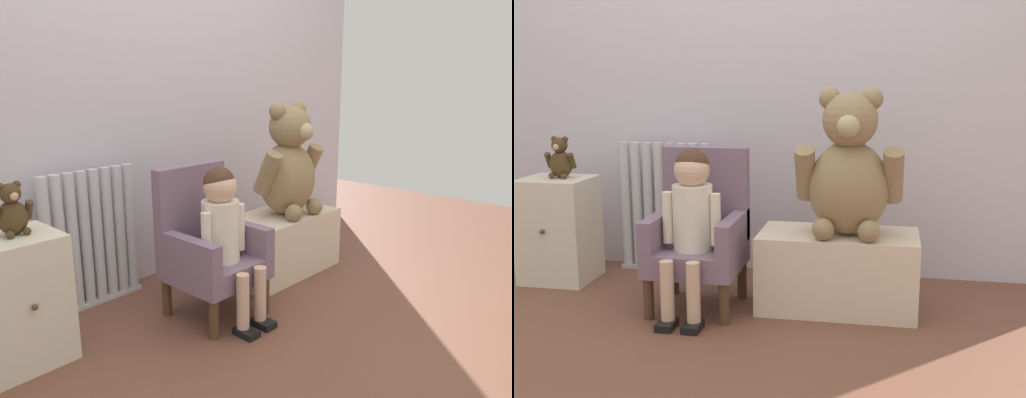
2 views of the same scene
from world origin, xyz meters
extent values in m
plane|color=brown|center=(0.00, 0.00, 0.00)|extent=(6.00, 6.00, 0.00)
cube|color=silver|center=(0.00, 1.15, 1.20)|extent=(3.80, 0.05, 2.40)
cylinder|color=silver|center=(-0.58, 1.03, 0.35)|extent=(0.05, 0.05, 0.65)
cylinder|color=silver|center=(-0.52, 1.03, 0.35)|extent=(0.05, 0.05, 0.65)
cylinder|color=silver|center=(-0.46, 1.03, 0.35)|extent=(0.05, 0.05, 0.65)
cylinder|color=silver|center=(-0.40, 1.03, 0.35)|extent=(0.05, 0.05, 0.65)
cylinder|color=silver|center=(-0.34, 1.03, 0.35)|extent=(0.05, 0.05, 0.65)
cylinder|color=silver|center=(-0.27, 1.03, 0.35)|extent=(0.05, 0.05, 0.65)
cylinder|color=silver|center=(-0.21, 1.03, 0.35)|extent=(0.05, 0.05, 0.65)
cylinder|color=silver|center=(-0.15, 1.03, 0.35)|extent=(0.05, 0.05, 0.65)
cube|color=silver|center=(-0.37, 1.03, 0.01)|extent=(0.50, 0.05, 0.02)
cube|color=beige|center=(-0.83, 0.77, 0.26)|extent=(0.33, 0.29, 0.52)
sphere|color=#4C3823|center=(-0.83, 0.61, 0.28)|extent=(0.02, 0.02, 0.02)
cube|color=slate|center=(-0.04, 0.51, 0.23)|extent=(0.39, 0.39, 0.10)
cube|color=slate|center=(-0.04, 0.67, 0.49)|extent=(0.39, 0.06, 0.42)
cube|color=slate|center=(-0.21, 0.51, 0.35)|extent=(0.06, 0.39, 0.14)
cube|color=slate|center=(0.12, 0.51, 0.35)|extent=(0.06, 0.39, 0.14)
cylinder|color=#4C331E|center=(-0.20, 0.34, 0.09)|extent=(0.04, 0.04, 0.18)
cylinder|color=#4C331E|center=(0.12, 0.34, 0.09)|extent=(0.04, 0.04, 0.18)
cylinder|color=#4C331E|center=(-0.20, 0.67, 0.09)|extent=(0.04, 0.04, 0.18)
cylinder|color=#4C331E|center=(0.12, 0.67, 0.09)|extent=(0.04, 0.04, 0.18)
cylinder|color=beige|center=(-0.04, 0.47, 0.42)|extent=(0.17, 0.17, 0.28)
sphere|color=#D8AD8E|center=(-0.04, 0.47, 0.62)|extent=(0.15, 0.15, 0.15)
sphere|color=#472D1E|center=(-0.04, 0.47, 0.64)|extent=(0.14, 0.14, 0.14)
cylinder|color=#D8AD8E|center=(-0.10, 0.28, 0.15)|extent=(0.06, 0.06, 0.25)
cube|color=black|center=(-0.10, 0.26, 0.01)|extent=(0.07, 0.11, 0.03)
cylinder|color=#D8AD8E|center=(0.01, 0.28, 0.15)|extent=(0.06, 0.06, 0.25)
cube|color=black|center=(0.01, 0.26, 0.01)|extent=(0.07, 0.11, 0.03)
cylinder|color=beige|center=(-0.15, 0.45, 0.42)|extent=(0.04, 0.04, 0.22)
cylinder|color=beige|center=(0.06, 0.45, 0.42)|extent=(0.04, 0.04, 0.22)
cube|color=beige|center=(0.57, 0.62, 0.17)|extent=(0.68, 0.35, 0.34)
ellipsoid|color=#90744F|center=(0.60, 0.61, 0.54)|extent=(0.34, 0.29, 0.40)
sphere|color=#90744F|center=(0.60, 0.59, 0.83)|extent=(0.23, 0.23, 0.23)
sphere|color=tan|center=(0.60, 0.49, 0.81)|extent=(0.09, 0.09, 0.09)
sphere|color=#90744F|center=(0.52, 0.61, 0.92)|extent=(0.09, 0.09, 0.09)
sphere|color=#90744F|center=(0.69, 0.61, 0.92)|extent=(0.09, 0.09, 0.09)
cylinder|color=#90744F|center=(0.42, 0.59, 0.60)|extent=(0.09, 0.18, 0.25)
cylinder|color=#90744F|center=(0.79, 0.59, 0.60)|extent=(0.09, 0.18, 0.25)
sphere|color=#90744F|center=(0.51, 0.49, 0.39)|extent=(0.09, 0.09, 0.09)
sphere|color=#90744F|center=(0.70, 0.49, 0.39)|extent=(0.09, 0.09, 0.09)
ellipsoid|color=#443219|center=(-0.81, 0.78, 0.58)|extent=(0.11, 0.10, 0.13)
sphere|color=#443219|center=(-0.81, 0.78, 0.68)|extent=(0.08, 0.08, 0.08)
sphere|color=tan|center=(-0.81, 0.75, 0.67)|extent=(0.03, 0.03, 0.03)
sphere|color=#443219|center=(-0.84, 0.78, 0.71)|extent=(0.03, 0.03, 0.03)
sphere|color=#443219|center=(-0.78, 0.78, 0.71)|extent=(0.03, 0.03, 0.03)
cylinder|color=#443219|center=(-0.75, 0.78, 0.60)|extent=(0.03, 0.06, 0.08)
sphere|color=#443219|center=(-0.84, 0.74, 0.53)|extent=(0.03, 0.03, 0.03)
sphere|color=#443219|center=(-0.78, 0.74, 0.53)|extent=(0.03, 0.03, 0.03)
camera|label=1|loc=(-1.51, -1.10, 1.10)|focal=35.00mm
camera|label=2|loc=(0.77, -2.08, 1.02)|focal=45.00mm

